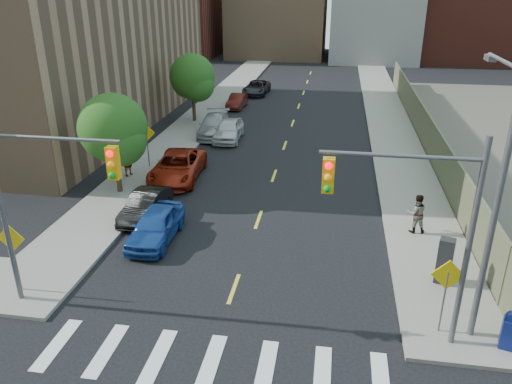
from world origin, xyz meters
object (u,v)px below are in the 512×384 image
(parked_car_silver, at_px, (214,126))
(pedestrian_east, at_px, (417,214))
(parked_car_white, at_px, (229,130))
(parked_car_grey, at_px, (257,88))
(parked_car_blue, at_px, (156,226))
(pedestrian_west, at_px, (128,160))
(parked_car_red, at_px, (178,167))
(payphone, at_px, (445,261))
(parked_car_maroon, at_px, (237,101))
(mailbox, at_px, (511,331))
(parked_car_black, at_px, (146,205))

(parked_car_silver, bearing_deg, pedestrian_east, -53.44)
(parked_car_white, relative_size, parked_car_grey, 0.93)
(parked_car_blue, distance_m, parked_car_silver, 16.45)
(pedestrian_west, distance_m, pedestrian_east, 16.43)
(parked_car_red, height_order, parked_car_silver, parked_car_red)
(parked_car_red, distance_m, pedestrian_west, 2.96)
(parked_car_silver, distance_m, payphone, 22.47)
(parked_car_maroon, xyz_separation_m, pedestrian_west, (-2.93, -18.10, 0.49))
(parked_car_white, relative_size, pedestrian_east, 2.44)
(parked_car_blue, bearing_deg, parked_car_maroon, 93.17)
(parked_car_white, xyz_separation_m, mailbox, (13.40, -20.66, 0.02))
(parked_car_grey, distance_m, mailbox, 39.07)
(payphone, height_order, pedestrian_west, pedestrian_west)
(parked_car_maroon, distance_m, parked_car_grey, 6.14)
(parked_car_maroon, relative_size, pedestrian_west, 1.95)
(parked_car_red, bearing_deg, pedestrian_east, -24.43)
(parked_car_blue, xyz_separation_m, pedestrian_east, (11.51, 2.40, 0.34))
(parked_car_white, bearing_deg, parked_car_maroon, 95.96)
(parked_car_red, xyz_separation_m, parked_car_silver, (0.00, 9.05, -0.02))
(parked_car_grey, relative_size, pedestrian_east, 2.64)
(parked_car_maroon, relative_size, parked_car_grey, 0.77)
(parked_car_black, height_order, parked_car_white, parked_car_white)
(parked_car_black, distance_m, parked_car_red, 5.20)
(mailbox, xyz_separation_m, pedestrian_east, (-1.89, 7.62, 0.28))
(parked_car_black, relative_size, pedestrian_east, 2.15)
(parked_car_silver, bearing_deg, payphone, -59.60)
(parked_car_maroon, bearing_deg, parked_car_silver, -87.47)
(parked_car_blue, height_order, parked_car_black, parked_car_blue)
(parked_car_white, height_order, mailbox, parked_car_white)
(parked_car_red, distance_m, parked_car_white, 8.19)
(mailbox, xyz_separation_m, payphone, (-1.40, 3.51, 0.29))
(parked_car_maroon, relative_size, mailbox, 2.84)
(parked_car_silver, relative_size, parked_car_grey, 1.07)
(parked_car_red, bearing_deg, parked_car_white, 77.56)
(parked_car_red, xyz_separation_m, payphone, (13.30, -9.06, 0.30))
(parked_car_blue, relative_size, parked_car_red, 0.76)
(parked_car_blue, xyz_separation_m, mailbox, (13.40, -5.23, 0.06))
(parked_car_blue, height_order, payphone, payphone)
(parked_car_black, bearing_deg, pedestrian_west, 123.52)
(parked_car_silver, xyz_separation_m, parked_car_grey, (0.81, 14.89, -0.08))
(parked_car_white, bearing_deg, parked_car_blue, -91.63)
(parked_car_red, xyz_separation_m, pedestrian_east, (12.81, -4.95, 0.29))
(parked_car_silver, distance_m, parked_car_maroon, 8.80)
(parked_car_black, xyz_separation_m, parked_car_grey, (0.81, 29.14, 0.02))
(parked_car_black, xyz_separation_m, parked_car_maroon, (0.00, 23.05, -0.03))
(parked_car_red, bearing_deg, parked_car_black, -93.31)
(parked_car_black, bearing_deg, parked_car_maroon, 92.90)
(parked_car_grey, height_order, pedestrian_east, pedestrian_east)
(pedestrian_west, bearing_deg, parked_car_black, -129.96)
(parked_car_black, height_order, parked_car_grey, parked_car_grey)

